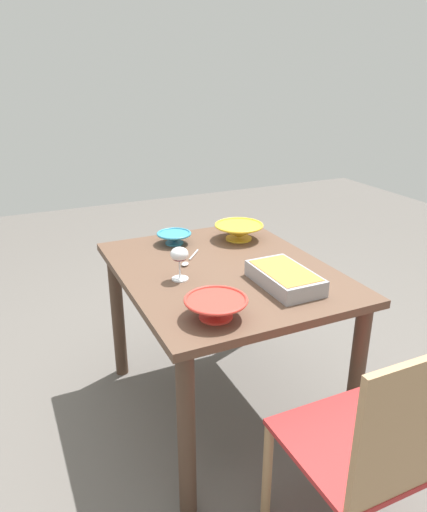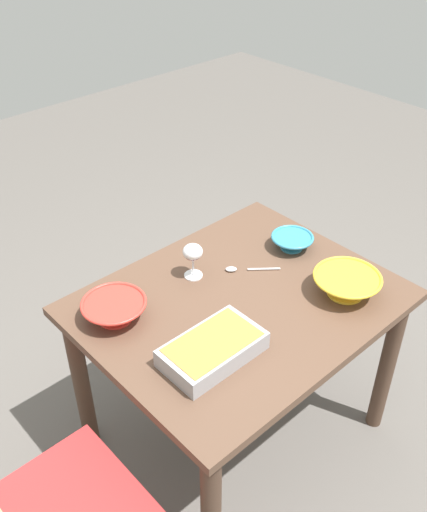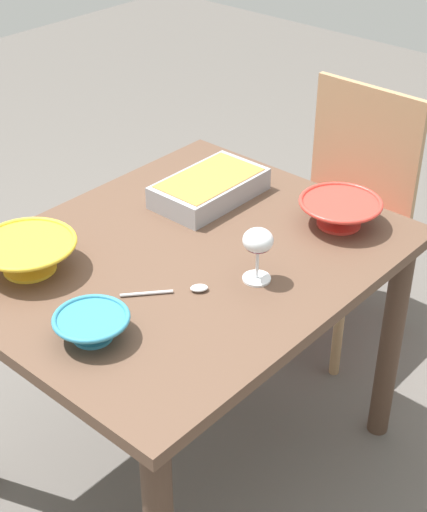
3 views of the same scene
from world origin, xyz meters
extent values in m
plane|color=#5B5651|center=(0.00, 0.00, 0.00)|extent=(8.00, 8.00, 0.00)
cube|color=brown|center=(0.00, 0.00, 0.74)|extent=(1.12, 0.90, 0.03)
cylinder|color=#493427|center=(-0.49, -0.39, 0.36)|extent=(0.07, 0.07, 0.72)
cylinder|color=#493427|center=(0.49, -0.39, 0.36)|extent=(0.07, 0.07, 0.72)
cylinder|color=#493427|center=(-0.49, 0.39, 0.36)|extent=(0.07, 0.07, 0.72)
cylinder|color=#493427|center=(0.49, 0.39, 0.36)|extent=(0.07, 0.07, 0.72)
cube|color=#B22D2D|center=(-0.84, -0.09, 0.43)|extent=(0.45, 0.46, 0.02)
cube|color=tan|center=(-1.05, -0.09, 0.67)|extent=(0.02, 0.44, 0.46)
cylinder|color=tan|center=(-0.63, -0.30, 0.21)|extent=(0.04, 0.04, 0.42)
cylinder|color=tan|center=(-0.63, 0.12, 0.21)|extent=(0.04, 0.04, 0.42)
cylinder|color=white|center=(-0.03, 0.22, 0.76)|extent=(0.07, 0.07, 0.01)
cylinder|color=white|center=(-0.03, 0.22, 0.80)|extent=(0.01, 0.01, 0.08)
ellipsoid|color=white|center=(-0.03, 0.22, 0.87)|extent=(0.08, 0.08, 0.06)
ellipsoid|color=#4C0A19|center=(-0.03, 0.22, 0.86)|extent=(0.07, 0.07, 0.04)
cube|color=#99999E|center=(-0.27, -0.15, 0.79)|extent=(0.33, 0.19, 0.07)
cube|color=#B27A38|center=(-0.27, -0.15, 0.82)|extent=(0.30, 0.17, 0.02)
cylinder|color=teal|center=(0.39, 0.09, 0.76)|extent=(0.09, 0.09, 0.01)
cone|color=teal|center=(0.39, 0.09, 0.79)|extent=(0.17, 0.17, 0.05)
torus|color=teal|center=(0.39, 0.09, 0.81)|extent=(0.18, 0.18, 0.01)
cylinder|color=yellow|center=(0.31, -0.24, 0.76)|extent=(0.14, 0.14, 0.01)
cone|color=yellow|center=(0.31, -0.24, 0.80)|extent=(0.25, 0.25, 0.07)
torus|color=yellow|center=(0.31, -0.24, 0.83)|extent=(0.25, 0.25, 0.01)
cylinder|color=red|center=(-0.39, 0.22, 0.76)|extent=(0.12, 0.12, 0.01)
cone|color=red|center=(-0.39, 0.22, 0.80)|extent=(0.22, 0.22, 0.06)
torus|color=red|center=(-0.39, 0.22, 0.83)|extent=(0.23, 0.23, 0.01)
cylinder|color=silver|center=(0.20, 0.06, 0.76)|extent=(0.10, 0.09, 0.01)
ellipsoid|color=silver|center=(0.10, 0.15, 0.77)|extent=(0.05, 0.05, 0.01)
camera|label=1|loc=(-1.78, 0.87, 1.60)|focal=33.71mm
camera|label=2|loc=(-1.17, -1.14, 2.13)|focal=40.57mm
camera|label=3|loc=(1.24, 1.21, 1.87)|focal=54.86mm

